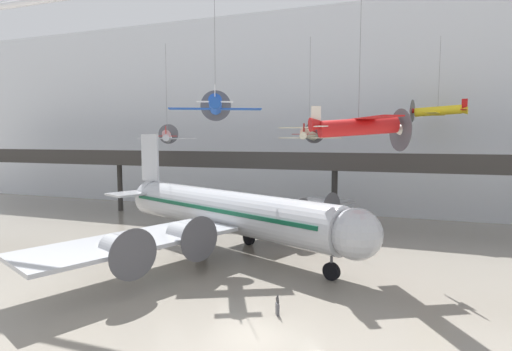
{
  "coord_description": "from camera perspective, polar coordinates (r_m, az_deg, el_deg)",
  "views": [
    {
      "loc": [
        6.7,
        -18.61,
        10.16
      ],
      "look_at": [
        -3.38,
        10.04,
        7.39
      ],
      "focal_mm": 28.0,
      "sensor_mm": 36.0,
      "label": 1
    }
  ],
  "objects": [
    {
      "name": "suspended_plane_red_highwing",
      "position": [
        30.91,
        14.4,
        6.85
      ],
      "size": [
        7.76,
        8.68,
        12.18
      ],
      "rotation": [
        0.0,
        0.0,
        0.51
      ],
      "color": "red"
    },
    {
      "name": "ground_plane",
      "position": [
        22.24,
        -0.4,
        -21.98
      ],
      "size": [
        260.0,
        260.0,
        0.0
      ],
      "primitive_type": "plane",
      "color": "gray"
    },
    {
      "name": "info_sign_pedestal",
      "position": [
        24.33,
        3.08,
        -18.3
      ],
      "size": [
        0.4,
        0.7,
        1.24
      ],
      "rotation": [
        0.0,
        0.0,
        0.49
      ],
      "color": "#4C4C51",
      "rests_on": "ground"
    },
    {
      "name": "suspended_plane_silver_racer",
      "position": [
        49.35,
        -12.56,
        5.49
      ],
      "size": [
        6.61,
        5.9,
        11.81
      ],
      "rotation": [
        0.0,
        0.0,
        2.07
      ],
      "color": "silver"
    },
    {
      "name": "suspended_plane_yellow_lowwing",
      "position": [
        49.74,
        24.53,
        8.38
      ],
      "size": [
        6.11,
        7.37,
        9.38
      ],
      "rotation": [
        0.0,
        0.0,
        2.92
      ],
      "color": "yellow"
    },
    {
      "name": "suspended_plane_blue_trainer",
      "position": [
        33.78,
        -5.82,
        9.97
      ],
      "size": [
        7.51,
        6.57,
        9.72
      ],
      "rotation": [
        0.0,
        0.0,
        2.0
      ],
      "color": "#1E4CAD"
    },
    {
      "name": "hangar_back_wall",
      "position": [
        56.46,
        12.69,
        8.94
      ],
      "size": [
        140.0,
        3.0,
        27.9
      ],
      "color": "silver",
      "rests_on": "ground"
    },
    {
      "name": "airliner_silver_main",
      "position": [
        36.54,
        -4.71,
        -5.07
      ],
      "size": [
        29.22,
        34.31,
        10.69
      ],
      "rotation": [
        0.0,
        0.0,
        -0.41
      ],
      "color": "#B7BABF",
      "rests_on": "ground"
    },
    {
      "name": "mezzanine_walkway",
      "position": [
        46.28,
        11.03,
        1.28
      ],
      "size": [
        110.0,
        3.2,
        8.68
      ],
      "color": "#2D2B28",
      "rests_on": "ground"
    },
    {
      "name": "suspended_plane_cream_biplane",
      "position": [
        45.43,
        7.63,
        5.9
      ],
      "size": [
        7.07,
        5.78,
        11.71
      ],
      "rotation": [
        0.0,
        0.0,
        1.55
      ],
      "color": "beige"
    }
  ]
}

